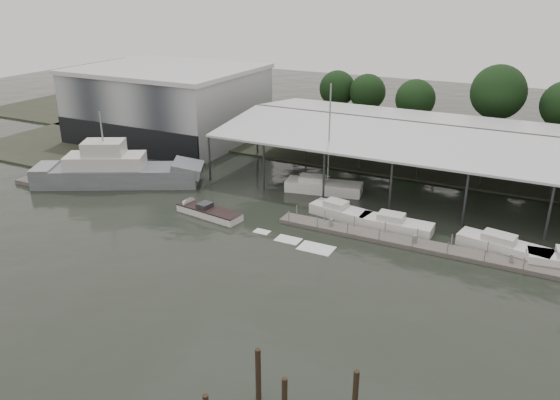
% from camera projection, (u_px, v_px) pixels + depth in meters
% --- Properties ---
extents(ground, '(200.00, 200.00, 0.00)m').
position_uv_depth(ground, '(220.00, 260.00, 46.15)').
color(ground, black).
rests_on(ground, ground).
extents(land_strip_far, '(140.00, 30.00, 0.30)m').
position_uv_depth(land_strip_far, '(374.00, 140.00, 80.89)').
color(land_strip_far, '#343A2B').
rests_on(land_strip_far, ground).
extents(land_strip_west, '(20.00, 40.00, 0.30)m').
position_uv_depth(land_strip_west, '(112.00, 128.00, 87.77)').
color(land_strip_west, '#343A2B').
rests_on(land_strip_west, ground).
extents(storage_warehouse, '(24.50, 20.50, 10.50)m').
position_uv_depth(storage_warehouse, '(169.00, 103.00, 80.76)').
color(storage_warehouse, '#A1A7AB').
rests_on(storage_warehouse, ground).
extents(covered_boat_shed, '(58.24, 24.00, 6.96)m').
position_uv_depth(covered_boat_shed, '(487.00, 136.00, 59.92)').
color(covered_boat_shed, silver).
rests_on(covered_boat_shed, ground).
extents(trawler_dock, '(3.00, 18.00, 0.50)m').
position_uv_depth(trawler_dock, '(83.00, 163.00, 70.26)').
color(trawler_dock, '#605B55').
rests_on(trawler_dock, ground).
extents(floating_dock, '(28.00, 2.00, 1.40)m').
position_uv_depth(floating_dock, '(426.00, 246.00, 48.05)').
color(floating_dock, '#605B55').
rests_on(floating_dock, ground).
extents(grey_trawler, '(19.01, 12.81, 8.84)m').
position_uv_depth(grey_trawler, '(118.00, 171.00, 62.92)').
color(grey_trawler, slate).
rests_on(grey_trawler, ground).
extents(white_sailboat, '(8.79, 4.13, 12.29)m').
position_uv_depth(white_sailboat, '(322.00, 186.00, 60.91)').
color(white_sailboat, white).
rests_on(white_sailboat, ground).
extents(speedboat_underway, '(18.83, 4.65, 2.00)m').
position_uv_depth(speedboat_underway, '(205.00, 211.00, 55.06)').
color(speedboat_underway, white).
rests_on(speedboat_underway, ground).
extents(moored_cruiser_0, '(6.47, 3.32, 1.70)m').
position_uv_depth(moored_cruiser_0, '(340.00, 211.00, 54.37)').
color(moored_cruiser_0, white).
rests_on(moored_cruiser_0, ground).
extents(moored_cruiser_1, '(6.86, 2.23, 1.70)m').
position_uv_depth(moored_cruiser_1, '(395.00, 224.00, 51.41)').
color(moored_cruiser_1, white).
rests_on(moored_cruiser_1, ground).
extents(moored_cruiser_2, '(8.06, 3.68, 1.70)m').
position_uv_depth(moored_cruiser_2, '(503.00, 246.00, 47.23)').
color(moored_cruiser_2, white).
rests_on(moored_cruiser_2, ground).
extents(horizon_tree_line, '(70.73, 11.08, 11.44)m').
position_uv_depth(horizon_tree_line, '(530.00, 104.00, 74.60)').
color(horizon_tree_line, black).
rests_on(horizon_tree_line, ground).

